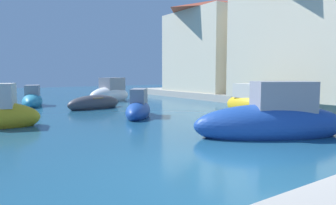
% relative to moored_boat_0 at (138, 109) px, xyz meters
% --- Properties ---
extents(ground, '(80.00, 80.00, 0.00)m').
position_rel_moored_boat_0_xyz_m(ground, '(-2.23, -7.91, -0.36)').
color(ground, '#1E5170').
extents(moored_boat_0, '(2.68, 3.09, 1.46)m').
position_rel_moored_boat_0_xyz_m(moored_boat_0, '(0.00, 0.00, 0.00)').
color(moored_boat_0, '#1E479E').
rests_on(moored_boat_0, ground).
extents(moored_boat_4, '(3.85, 2.76, 1.93)m').
position_rel_moored_boat_0_xyz_m(moored_boat_4, '(2.08, 7.96, 0.15)').
color(moored_boat_4, white).
rests_on(moored_boat_4, ground).
extents(moored_boat_5, '(4.93, 3.56, 2.00)m').
position_rel_moored_boat_0_xyz_m(moored_boat_5, '(1.33, -6.16, 0.12)').
color(moored_boat_5, '#1E479E').
rests_on(moored_boat_5, ground).
extents(moored_boat_6, '(1.92, 3.33, 1.46)m').
position_rel_moored_boat_0_xyz_m(moored_boat_6, '(-3.07, 7.53, 0.01)').
color(moored_boat_6, teal).
rests_on(moored_boat_6, ground).
extents(moored_boat_8, '(1.64, 4.14, 1.74)m').
position_rel_moored_boat_0_xyz_m(moored_boat_8, '(5.15, -2.44, 0.11)').
color(moored_boat_8, gold).
rests_on(moored_boat_8, ground).
extents(moored_boat_9, '(3.41, 1.81, 0.96)m').
position_rel_moored_boat_0_xyz_m(moored_boat_9, '(-0.48, 4.22, -0.09)').
color(moored_boat_9, '#3F3F47').
rests_on(moored_boat_9, ground).
extents(waterfront_building_main, '(7.14, 8.35, 8.07)m').
position_rel_moored_boat_0_xyz_m(waterfront_building_main, '(10.77, -1.97, 4.23)').
color(waterfront_building_main, beige).
rests_on(waterfront_building_main, quay_promenade).
extents(waterfront_building_annex, '(6.16, 7.09, 7.31)m').
position_rel_moored_boat_0_xyz_m(waterfront_building_annex, '(10.77, 6.81, 3.85)').
color(waterfront_building_annex, beige).
rests_on(waterfront_building_annex, quay_promenade).
extents(quayside_tree, '(2.21, 2.21, 3.52)m').
position_rel_moored_boat_0_xyz_m(quayside_tree, '(11.70, 5.69, 2.54)').
color(quayside_tree, brown).
rests_on(quayside_tree, quay_promenade).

